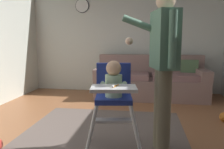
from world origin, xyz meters
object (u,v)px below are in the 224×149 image
object	(u,v)px
couch	(151,81)
high_chair	(114,90)
wall_clock	(82,6)
adult_standing	(163,64)

from	to	relation	value
couch	high_chair	world-z (taller)	high_chair
couch	wall_clock	distance (m)	2.28
adult_standing	wall_clock	distance (m)	3.41
high_chair	wall_clock	distance (m)	3.40
adult_standing	wall_clock	world-z (taller)	wall_clock
adult_standing	high_chair	bearing A→B (deg)	0.10
adult_standing	wall_clock	size ratio (longest dim) A/B	5.18
couch	adult_standing	bearing A→B (deg)	1.53
couch	wall_clock	size ratio (longest dim) A/B	6.98
couch	wall_clock	bearing A→B (deg)	-107.10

